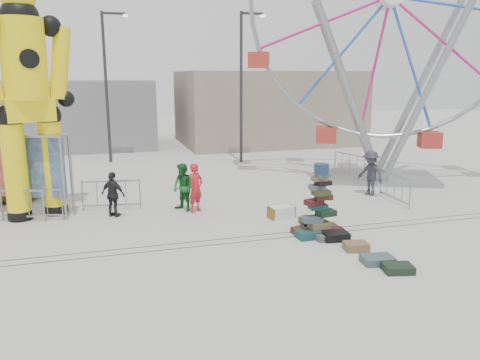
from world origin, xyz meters
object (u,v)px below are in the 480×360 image
object	(u,v)px
crash_test_dummy	(27,93)
ferris_wheel	(389,21)
banner_scaffold	(14,154)
barricade_dummy_c	(112,195)
pedestrian_black	(113,195)
barricade_wheel_front	(395,188)
pedestrian_green	(183,187)
steamer_trunk	(281,212)
pedestrian_grey	(370,173)
suitcase_tower	(319,215)
lamp_post_left	(108,80)
barricade_wheel_back	(349,165)
pedestrian_red	(196,188)
barricade_dummy_b	(32,204)
barricade_dummy_a	(13,206)
lamp_post_right	(243,80)

from	to	relation	value
crash_test_dummy	ferris_wheel	bearing A→B (deg)	-13.64
banner_scaffold	barricade_dummy_c	size ratio (longest dim) A/B	1.90
pedestrian_black	barricade_wheel_front	bearing A→B (deg)	-147.71
crash_test_dummy	pedestrian_green	bearing A→B (deg)	-29.11
steamer_trunk	barricade_dummy_c	distance (m)	6.07
crash_test_dummy	pedestrian_grey	bearing A→B (deg)	-23.81
suitcase_tower	pedestrian_green	world-z (taller)	suitcase_tower
banner_scaffold	pedestrian_green	xyz separation A→B (m)	(5.52, -1.09, -1.27)
lamp_post_left	barricade_wheel_back	size ratio (longest dim) A/B	4.00
barricade_dummy_c	barricade_wheel_back	bearing A→B (deg)	21.92
barricade_dummy_c	pedestrian_red	bearing A→B (deg)	-12.92
banner_scaffold	pedestrian_red	xyz separation A→B (m)	(5.92, -1.34, -1.25)
pedestrian_green	lamp_post_left	bearing A→B (deg)	158.52
crash_test_dummy	steamer_trunk	size ratio (longest dim) A/B	9.29
ferris_wheel	barricade_dummy_b	world-z (taller)	ferris_wheel
pedestrian_grey	crash_test_dummy	bearing A→B (deg)	-112.07
steamer_trunk	barricade_dummy_c	world-z (taller)	barricade_dummy_c
pedestrian_grey	suitcase_tower	bearing A→B (deg)	-66.22
barricade_wheel_back	pedestrian_black	bearing A→B (deg)	-85.51
suitcase_tower	barricade_dummy_c	world-z (taller)	suitcase_tower
pedestrian_red	barricade_dummy_c	bearing A→B (deg)	121.22
suitcase_tower	pedestrian_grey	world-z (taller)	suitcase_tower
lamp_post_left	ferris_wheel	bearing A→B (deg)	-34.86
crash_test_dummy	barricade_dummy_c	distance (m)	4.36
banner_scaffold	pedestrian_green	world-z (taller)	banner_scaffold
suitcase_tower	barricade_dummy_a	world-z (taller)	suitcase_tower
lamp_post_left	pedestrian_green	world-z (taller)	lamp_post_left
barricade_dummy_c	lamp_post_right	bearing A→B (deg)	55.23
lamp_post_right	pedestrian_red	world-z (taller)	lamp_post_right
barricade_dummy_c	barricade_dummy_b	bearing A→B (deg)	-160.46
barricade_dummy_b	barricade_dummy_c	world-z (taller)	same
barricade_dummy_c	barricade_wheel_front	world-z (taller)	same
barricade_dummy_b	pedestrian_green	world-z (taller)	pedestrian_green
crash_test_dummy	barricade_dummy_b	bearing A→B (deg)	-130.24
barricade_dummy_a	ferris_wheel	bearing A→B (deg)	24.76
ferris_wheel	barricade_wheel_front	size ratio (longest dim) A/B	7.10
barricade_wheel_front	pedestrian_green	size ratio (longest dim) A/B	1.17
barricade_wheel_back	pedestrian_red	distance (m)	9.05
lamp_post_right	crash_test_dummy	world-z (taller)	lamp_post_right
lamp_post_right	banner_scaffold	distance (m)	13.07
banner_scaffold	barricade_dummy_a	distance (m)	1.76
lamp_post_right	suitcase_tower	world-z (taller)	lamp_post_right
barricade_dummy_a	barricade_wheel_back	size ratio (longest dim) A/B	1.00
barricade_dummy_b	barricade_wheel_back	distance (m)	14.00
lamp_post_right	barricade_dummy_a	world-z (taller)	lamp_post_right
pedestrian_black	ferris_wheel	bearing A→B (deg)	-129.20
lamp_post_right	pedestrian_grey	size ratio (longest dim) A/B	4.43
lamp_post_right	ferris_wheel	world-z (taller)	ferris_wheel
suitcase_tower	barricade_dummy_c	size ratio (longest dim) A/B	1.10
banner_scaffold	pedestrian_grey	xyz separation A→B (m)	(13.07, -1.01, -1.22)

